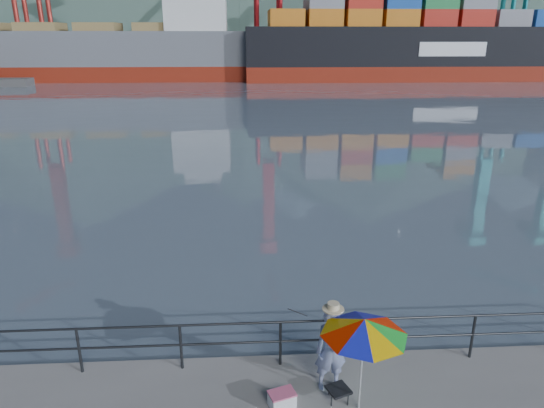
{
  "coord_description": "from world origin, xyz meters",
  "views": [
    {
      "loc": [
        0.34,
        -6.61,
        6.41
      ],
      "look_at": [
        1.09,
        6.0,
        2.0
      ],
      "focal_mm": 32.0,
      "sensor_mm": 36.0,
      "label": 1
    }
  ],
  "objects_px": {
    "bulk_carrier": "(111,51)",
    "cooler_bag": "(282,400)",
    "container_ship": "(451,39)",
    "fisherman": "(331,349)",
    "beach_umbrella": "(364,327)"
  },
  "relations": [
    {
      "from": "fisherman",
      "to": "bulk_carrier",
      "type": "relative_size",
      "value": 0.04
    },
    {
      "from": "bulk_carrier",
      "to": "cooler_bag",
      "type": "bearing_deg",
      "value": -74.04
    },
    {
      "from": "fisherman",
      "to": "cooler_bag",
      "type": "distance_m",
      "value": 1.28
    },
    {
      "from": "cooler_bag",
      "to": "beach_umbrella",
      "type": "bearing_deg",
      "value": -23.65
    },
    {
      "from": "bulk_carrier",
      "to": "container_ship",
      "type": "relative_size",
      "value": 0.78
    },
    {
      "from": "cooler_bag",
      "to": "bulk_carrier",
      "type": "height_order",
      "value": "bulk_carrier"
    },
    {
      "from": "fisherman",
      "to": "cooler_bag",
      "type": "height_order",
      "value": "fisherman"
    },
    {
      "from": "beach_umbrella",
      "to": "bulk_carrier",
      "type": "height_order",
      "value": "bulk_carrier"
    },
    {
      "from": "cooler_bag",
      "to": "container_ship",
      "type": "xyz_separation_m",
      "value": [
        31.86,
        70.52,
        5.7
      ]
    },
    {
      "from": "beach_umbrella",
      "to": "container_ship",
      "type": "bearing_deg",
      "value": 66.67
    },
    {
      "from": "beach_umbrella",
      "to": "fisherman",
      "type": "bearing_deg",
      "value": 126.14
    },
    {
      "from": "cooler_bag",
      "to": "container_ship",
      "type": "relative_size",
      "value": 0.01
    },
    {
      "from": "fisherman",
      "to": "beach_umbrella",
      "type": "height_order",
      "value": "beach_umbrella"
    },
    {
      "from": "fisherman",
      "to": "cooler_bag",
      "type": "xyz_separation_m",
      "value": [
        -0.96,
        -0.47,
        -0.71
      ]
    },
    {
      "from": "fisherman",
      "to": "beach_umbrella",
      "type": "relative_size",
      "value": 0.91
    }
  ]
}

